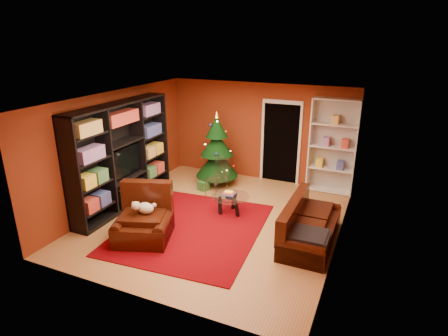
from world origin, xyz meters
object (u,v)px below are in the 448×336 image
at_px(christmas_tree, 217,149).
at_px(gift_box_teal, 213,173).
at_px(armchair, 143,219).
at_px(coffee_table, 230,204).
at_px(media_unit, 122,156).
at_px(white_bookshelf, 333,147).
at_px(gift_box_red, 221,178).
at_px(sofa, 311,222).
at_px(dog, 145,208).
at_px(rug, 192,228).
at_px(acrylic_chair, 216,180).
at_px(gift_box_green, 203,186).

height_order(christmas_tree, gift_box_teal, christmas_tree).
distance_m(armchair, coffee_table, 2.03).
distance_m(media_unit, white_bookshelf, 5.01).
distance_m(gift_box_red, white_bookshelf, 3.02).
distance_m(gift_box_red, armchair, 3.37).
relative_size(sofa, coffee_table, 2.31).
height_order(gift_box_teal, sofa, sofa).
relative_size(armchair, dog, 2.74).
bearing_deg(rug, dog, -132.75).
relative_size(media_unit, coffee_table, 3.73).
xyz_separation_m(dog, acrylic_chair, (0.40, 2.33, -0.20)).
bearing_deg(rug, christmas_tree, 102.81).
xyz_separation_m(rug, gift_box_green, (-0.69, 1.91, 0.11)).
relative_size(gift_box_red, sofa, 0.11).
relative_size(gift_box_teal, sofa, 0.17).
relative_size(white_bookshelf, dog, 6.03).
relative_size(rug, armchair, 2.90).
bearing_deg(media_unit, gift_box_teal, 61.81).
bearing_deg(gift_box_green, coffee_table, -39.79).
xyz_separation_m(media_unit, gift_box_red, (1.45, 2.17, -1.09)).
bearing_deg(gift_box_red, media_unit, -123.63).
relative_size(christmas_tree, acrylic_chair, 2.23).
distance_m(rug, media_unit, 2.34).
bearing_deg(coffee_table, christmas_tree, 124.17).
height_order(coffee_table, acrylic_chair, acrylic_chair).
relative_size(gift_box_green, coffee_table, 0.28).
bearing_deg(white_bookshelf, sofa, -87.71).
bearing_deg(dog, christmas_tree, 69.40).
relative_size(rug, gift_box_green, 13.53).
height_order(gift_box_red, dog, dog).
distance_m(coffee_table, acrylic_chair, 1.00).
height_order(sofa, acrylic_chair, acrylic_chair).
relative_size(sofa, acrylic_chair, 2.18).
xyz_separation_m(armchair, acrylic_chair, (0.43, 2.40, 0.01)).
bearing_deg(armchair, media_unit, 119.08).
bearing_deg(gift_box_green, dog, -88.37).
height_order(christmas_tree, coffee_table, christmas_tree).
bearing_deg(gift_box_red, armchair, -92.04).
xyz_separation_m(white_bookshelf, acrylic_chair, (-2.47, -1.47, -0.73)).
distance_m(media_unit, christmas_tree, 2.47).
relative_size(media_unit, gift_box_teal, 9.36).
relative_size(gift_box_red, armchair, 0.19).
bearing_deg(acrylic_chair, rug, -59.16).
bearing_deg(sofa, rug, 101.65).
bearing_deg(christmas_tree, white_bookshelf, 13.84).
relative_size(gift_box_teal, armchair, 0.30).
bearing_deg(gift_box_teal, christmas_tree, -46.83).
bearing_deg(media_unit, christmas_tree, 54.18).
relative_size(christmas_tree, gift_box_teal, 5.94).
bearing_deg(gift_box_red, acrylic_chair, -72.10).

